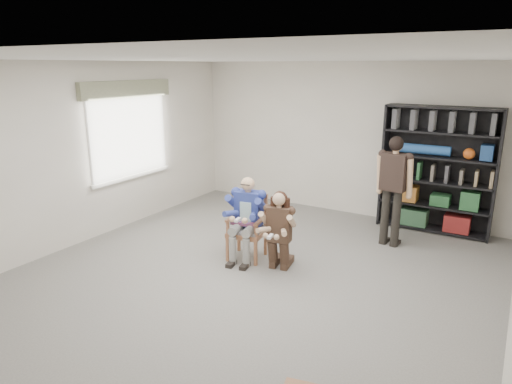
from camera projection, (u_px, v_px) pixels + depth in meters
The scene contains 8 objects.
room_shell at pixel (245, 178), 5.57m from camera, with size 6.00×7.00×2.80m, color silver, non-canonical shape.
floor at pixel (246, 282), 5.94m from camera, with size 6.00×7.00×0.01m, color slate.
window_left at pixel (130, 132), 7.79m from camera, with size 0.16×2.00×1.75m, color white, non-canonical shape.
armchair at pixel (247, 228), 6.57m from camera, with size 0.54×0.53×0.94m, color #975D3C, non-canonical shape.
seated_man at pixel (247, 218), 6.54m from camera, with size 0.53×0.73×1.22m, color navy, non-canonical shape.
kneeling_woman at pixel (278, 232), 6.16m from camera, with size 0.47×0.75×1.12m, color #37291F, non-canonical shape.
bookshelf at pixel (437, 170), 7.54m from camera, with size 1.80×0.38×2.10m, color black, non-canonical shape.
standing_man at pixel (393, 192), 6.96m from camera, with size 0.53×0.29×1.72m, color black, non-canonical shape.
Camera 1 is at (2.88, -4.58, 2.73)m, focal length 32.00 mm.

